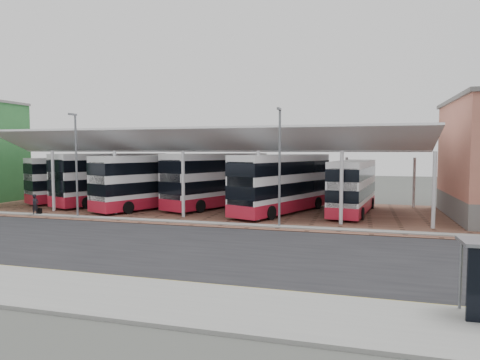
{
  "coord_description": "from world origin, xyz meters",
  "views": [
    {
      "loc": [
        7.26,
        -22.18,
        5.27
      ],
      "look_at": [
        -1.62,
        9.27,
        2.98
      ],
      "focal_mm": 32.0,
      "sensor_mm": 36.0,
      "label": 1
    }
  ],
  "objects": [
    {
      "name": "bus_5",
      "position": [
        6.7,
        14.24,
        2.22
      ],
      "size": [
        3.8,
        10.76,
        4.34
      ],
      "rotation": [
        0.0,
        0.0,
        -0.13
      ],
      "color": "silver",
      "rests_on": "forecourt"
    },
    {
      "name": "bus_4",
      "position": [
        1.03,
        12.9,
        2.46
      ],
      "size": [
        6.87,
        11.91,
        4.84
      ],
      "rotation": [
        0.0,
        0.0,
        -0.38
      ],
      "color": "silver",
      "rests_on": "forecourt"
    },
    {
      "name": "north_kerb",
      "position": [
        0.0,
        6.2,
        0.07
      ],
      "size": [
        120.0,
        0.8,
        0.14
      ],
      "primitive_type": "cube",
      "color": "gray",
      "rests_on": "ground"
    },
    {
      "name": "sidewalk",
      "position": [
        0.0,
        -9.0,
        0.07
      ],
      "size": [
        120.0,
        4.0,
        0.14
      ],
      "primitive_type": "cube",
      "color": "gray",
      "rests_on": "ground"
    },
    {
      "name": "forecourt",
      "position": [
        2.0,
        13.0,
        0.03
      ],
      "size": [
        72.0,
        16.0,
        0.06
      ],
      "primitive_type": "cube",
      "color": "brown",
      "rests_on": "ground"
    },
    {
      "name": "suitcase",
      "position": [
        -17.7,
        6.44,
        0.33
      ],
      "size": [
        0.32,
        0.23,
        0.55
      ],
      "primitive_type": "cube",
      "color": "black",
      "rests_on": "forecourt"
    },
    {
      "name": "bus_2",
      "position": [
        -10.74,
        12.59,
        2.41
      ],
      "size": [
        7.01,
        11.55,
        4.72
      ],
      "rotation": [
        0.0,
        0.0,
        -0.41
      ],
      "color": "silver",
      "rests_on": "forecourt"
    },
    {
      "name": "road",
      "position": [
        0.0,
        -1.0,
        0.01
      ],
      "size": [
        120.0,
        14.0,
        0.02
      ],
      "primitive_type": "cube",
      "color": "black",
      "rests_on": "ground"
    },
    {
      "name": "yellow_line_near",
      "position": [
        0.0,
        -7.0,
        0.03
      ],
      "size": [
        120.0,
        0.12,
        0.01
      ],
      "primitive_type": "cube",
      "color": "gold",
      "rests_on": "road"
    },
    {
      "name": "ground",
      "position": [
        0.0,
        0.0,
        0.0
      ],
      "size": [
        140.0,
        140.0,
        0.0
      ],
      "primitive_type": "plane",
      "color": "#3D3F3A"
    },
    {
      "name": "pedestrian",
      "position": [
        -17.79,
        6.08,
        0.91
      ],
      "size": [
        0.42,
        0.63,
        1.69
      ],
      "primitive_type": "imported",
      "rotation": [
        0.0,
        0.0,
        1.54
      ],
      "color": "black",
      "rests_on": "forecourt"
    },
    {
      "name": "bus_1",
      "position": [
        -16.08,
        14.47,
        2.49
      ],
      "size": [
        6.72,
        12.05,
        4.88
      ],
      "rotation": [
        0.0,
        0.0,
        -0.36
      ],
      "color": "silver",
      "rests_on": "forecourt"
    },
    {
      "name": "bus_3",
      "position": [
        -5.38,
        15.02,
        2.5
      ],
      "size": [
        7.09,
        12.05,
        4.91
      ],
      "rotation": [
        0.0,
        0.0,
        -0.39
      ],
      "color": "silver",
      "rests_on": "forecourt"
    },
    {
      "name": "bus_0",
      "position": [
        -19.81,
        15.25,
        2.27
      ],
      "size": [
        7.58,
        10.6,
        4.46
      ],
      "rotation": [
        0.0,
        0.0,
        -0.53
      ],
      "color": "silver",
      "rests_on": "forecourt"
    },
    {
      "name": "canopy",
      "position": [
        -6.0,
        13.94,
        5.8
      ],
      "size": [
        37.0,
        11.63,
        7.07
      ],
      "color": "silver",
      "rests_on": "ground"
    },
    {
      "name": "lamp_east",
      "position": [
        2.0,
        6.27,
        4.36
      ],
      "size": [
        0.16,
        0.9,
        8.07
      ],
      "color": "slate",
      "rests_on": "ground"
    },
    {
      "name": "yellow_line_far",
      "position": [
        0.0,
        -6.7,
        0.03
      ],
      "size": [
        120.0,
        0.12,
        0.01
      ],
      "primitive_type": "cube",
      "color": "gold",
      "rests_on": "road"
    },
    {
      "name": "lamp_west",
      "position": [
        -14.0,
        6.27,
        4.36
      ],
      "size": [
        0.16,
        0.9,
        8.07
      ],
      "color": "slate",
      "rests_on": "ground"
    }
  ]
}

